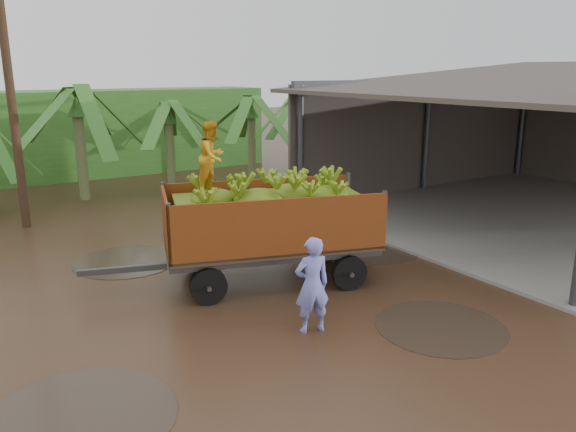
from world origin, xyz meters
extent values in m
plane|color=black|center=(0.00, 0.00, 0.00)|extent=(100.00, 100.00, 0.00)
cube|color=gray|center=(11.00, 1.00, 0.04)|extent=(12.00, 10.00, 0.08)
cube|color=#383330|center=(11.00, 1.00, 4.25)|extent=(12.78, 10.80, 1.01)
cube|color=#383330|center=(11.00, 5.90, 2.00)|extent=(12.00, 0.12, 4.00)
cube|color=#2D661E|center=(-2.00, 16.00, 1.80)|extent=(22.00, 3.00, 3.60)
cube|color=#47474C|center=(-1.74, 1.70, 0.54)|extent=(1.70, 0.65, 0.12)
imported|color=orange|center=(0.05, 1.13, 2.76)|extent=(0.87, 0.83, 1.43)
imported|color=#7C80E2|center=(0.50, -1.74, 0.86)|extent=(0.71, 0.54, 1.73)
cylinder|color=#47301E|center=(-2.59, 8.29, 4.05)|extent=(0.24, 0.24, 8.10)
camera|label=1|loc=(-4.75, -9.10, 4.46)|focal=35.00mm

